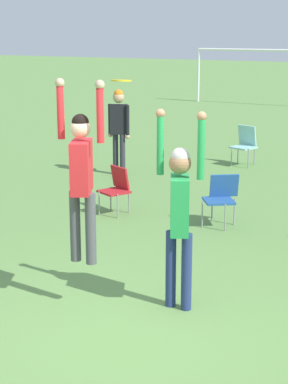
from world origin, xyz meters
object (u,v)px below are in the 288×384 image
(camping_chair_1, at_px, (117,186))
(person_defending, at_px, (180,205))
(person_jumping, at_px, (81,168))
(frisbee, at_px, (121,80))
(person_spectator_far, at_px, (119,123))
(camping_chair_2, at_px, (245,142))
(camping_chair_3, at_px, (221,195))

(camping_chair_1, bearing_deg, person_defending, 155.10)
(person_jumping, distance_m, person_defending, 1.15)
(frisbee, bearing_deg, person_defending, 17.08)
(person_defending, xyz_separation_m, person_spectator_far, (-4.26, 5.66, -0.08))
(person_jumping, bearing_deg, camping_chair_2, -18.75)
(camping_chair_1, xyz_separation_m, camping_chair_2, (0.47, 4.99, 0.06))
(person_jumping, xyz_separation_m, camping_chair_3, (0.12, 3.74, -1.13))
(camping_chair_2, distance_m, person_spectator_far, 3.17)
(camping_chair_3, bearing_deg, frisbee, 58.05)
(person_defending, height_order, camping_chair_1, person_defending)
(person_jumping, bearing_deg, frisbee, -75.42)
(frisbee, xyz_separation_m, camping_chair_2, (-1.59, 8.20, -2.03))
(frisbee, bearing_deg, camping_chair_3, 93.57)
(camping_chair_1, relative_size, camping_chair_3, 0.98)
(frisbee, distance_m, camping_chair_1, 4.36)
(camping_chair_2, height_order, person_spectator_far, person_spectator_far)
(person_defending, relative_size, person_spectator_far, 1.21)
(frisbee, distance_m, person_spectator_far, 7.03)
(person_spectator_far, bearing_deg, camping_chair_1, -91.89)
(frisbee, relative_size, person_spectator_far, 0.12)
(person_jumping, height_order, person_spectator_far, person_jumping)
(person_defending, relative_size, frisbee, 10.18)
(frisbee, xyz_separation_m, person_spectator_far, (-3.63, 5.85, -1.43))
(person_defending, xyz_separation_m, frisbee, (-0.62, -0.19, 1.35))
(person_defending, relative_size, camping_chair_2, 2.44)
(person_jumping, relative_size, camping_chair_2, 2.21)
(camping_chair_3, bearing_deg, person_jumping, 52.59)
(person_defending, distance_m, camping_chair_2, 8.34)
(person_jumping, xyz_separation_m, person_defending, (0.96, 0.49, -0.41))
(camping_chair_2, bearing_deg, person_defending, 122.98)
(person_jumping, bearing_deg, camping_chair_1, -0.96)
(person_defending, relative_size, camping_chair_3, 2.75)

